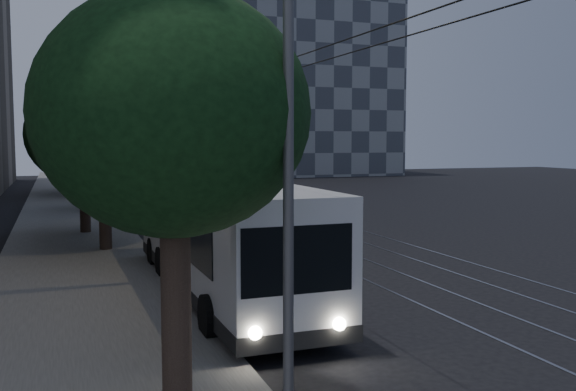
% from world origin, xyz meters
% --- Properties ---
extents(ground, '(120.00, 120.00, 0.00)m').
position_xyz_m(ground, '(0.00, 0.00, 0.00)').
color(ground, black).
rests_on(ground, ground).
extents(sidewalk, '(5.00, 90.00, 0.15)m').
position_xyz_m(sidewalk, '(-7.50, 20.00, 0.07)').
color(sidewalk, slate).
rests_on(sidewalk, ground).
extents(tram_rails, '(4.52, 90.00, 0.02)m').
position_xyz_m(tram_rails, '(2.50, 20.00, 0.01)').
color(tram_rails, gray).
rests_on(tram_rails, ground).
extents(overhead_wires, '(2.23, 90.00, 6.00)m').
position_xyz_m(overhead_wires, '(-4.97, 20.00, 3.47)').
color(overhead_wires, black).
rests_on(overhead_wires, ground).
extents(building_distant_right, '(22.00, 18.00, 24.00)m').
position_xyz_m(building_distant_right, '(18.00, 55.00, 12.00)').
color(building_distant_right, '#3C424D').
rests_on(building_distant_right, ground).
extents(trolleybus, '(2.60, 11.82, 5.63)m').
position_xyz_m(trolleybus, '(-4.10, -1.34, 1.62)').
color(trolleybus, silver).
rests_on(trolleybus, ground).
extents(pickup_silver, '(3.37, 6.03, 1.59)m').
position_xyz_m(pickup_silver, '(-2.70, 8.00, 0.80)').
color(pickup_silver, '#A8AAB0').
rests_on(pickup_silver, ground).
extents(car_white_a, '(2.61, 4.72, 1.52)m').
position_xyz_m(car_white_a, '(-4.30, 14.00, 0.76)').
color(car_white_a, '#BBBABF').
rests_on(car_white_a, ground).
extents(car_white_b, '(3.01, 5.66, 1.56)m').
position_xyz_m(car_white_b, '(-2.70, 19.90, 0.78)').
color(car_white_b, silver).
rests_on(car_white_b, ground).
extents(car_white_c, '(2.54, 4.69, 1.47)m').
position_xyz_m(car_white_c, '(-4.30, 26.85, 0.73)').
color(car_white_c, silver).
rests_on(car_white_c, ground).
extents(car_white_d, '(2.01, 3.81, 1.24)m').
position_xyz_m(car_white_d, '(-3.90, 30.59, 0.62)').
color(car_white_d, '#B1B2B6').
rests_on(car_white_d, ground).
extents(tree_0, '(3.95, 3.95, 6.23)m').
position_xyz_m(tree_0, '(-6.50, -8.51, 4.42)').
color(tree_0, black).
rests_on(tree_0, ground).
extents(tree_1, '(5.04, 5.04, 6.59)m').
position_xyz_m(tree_1, '(-6.50, 6.00, 4.31)').
color(tree_1, black).
rests_on(tree_1, ground).
extents(tree_2, '(4.73, 4.73, 6.42)m').
position_xyz_m(tree_2, '(-7.00, 10.73, 4.28)').
color(tree_2, black).
rests_on(tree_2, ground).
extents(tree_3, '(4.35, 4.35, 6.14)m').
position_xyz_m(tree_3, '(-6.50, 20.09, 4.16)').
color(tree_3, black).
rests_on(tree_3, ground).
extents(tree_4, '(5.56, 5.56, 6.92)m').
position_xyz_m(tree_4, '(-6.50, 29.67, 4.40)').
color(tree_4, black).
rests_on(tree_4, ground).
extents(tree_5, '(4.65, 4.65, 6.32)m').
position_xyz_m(tree_5, '(-6.78, 33.62, 4.21)').
color(tree_5, black).
rests_on(tree_5, ground).
extents(streetlamp_near, '(2.71, 0.44, 11.39)m').
position_xyz_m(streetlamp_near, '(-4.77, 0.02, 6.78)').
color(streetlamp_near, '#58585A').
rests_on(streetlamp_near, ground).
extents(streetlamp_far, '(2.17, 0.44, 8.82)m').
position_xyz_m(streetlamp_far, '(-5.25, 20.50, 5.38)').
color(streetlamp_far, '#58585A').
rests_on(streetlamp_far, ground).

